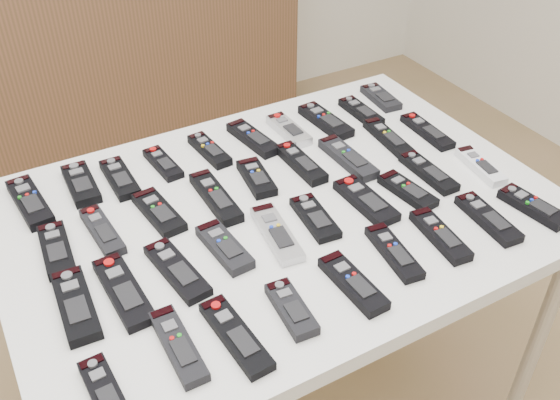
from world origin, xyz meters
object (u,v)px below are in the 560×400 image
remote_23 (277,234)px  remote_31 (236,336)px  remote_0 (30,202)px  remote_10 (56,250)px  remote_18 (427,131)px  remote_22 (224,247)px  remote_9 (381,97)px  remote_8 (361,112)px  remote_36 (488,218)px  remote_3 (163,163)px  remote_17 (388,138)px  remote_12 (159,212)px  remote_25 (366,201)px  remote_1 (81,184)px  remote_27 (428,172)px  remote_15 (301,163)px  remote_19 (76,305)px  remote_26 (408,191)px  remote_14 (257,178)px  remote_28 (481,166)px  remote_35 (440,235)px  remote_13 (216,197)px  remote_7 (326,121)px  remote_34 (394,252)px  remote_29 (106,394)px  sideboard (105,65)px  remote_5 (253,138)px  remote_2 (120,178)px  remote_11 (102,231)px  remote_6 (289,130)px  remote_21 (177,270)px  remote_37 (533,207)px  remote_30 (178,345)px  remote_33 (353,283)px  remote_4 (209,150)px  remote_16 (348,158)px  remote_20 (124,291)px  remote_24 (315,218)px  table (280,226)px

remote_23 → remote_31: 0.29m
remote_0 → remote_10: size_ratio=1.20×
remote_18 → remote_22: remote_22 is taller
remote_9 → remote_31: 0.98m
remote_8 → remote_36: (-0.03, -0.54, 0.00)m
remote_3 → remote_22: (-0.00, -0.36, 0.00)m
remote_17 → remote_31: bearing=-143.3°
remote_12 → remote_25: (0.43, -0.20, 0.00)m
remote_9 → remote_23: 0.69m
remote_1 → remote_31: bearing=-77.1°
remote_1 → remote_27: bearing=-24.1°
remote_15 → remote_19: (-0.62, -0.20, 0.00)m
remote_3 → remote_8: (0.59, -0.03, 0.00)m
remote_15 → remote_26: size_ratio=1.18×
remote_27 → remote_14: bearing=154.4°
remote_28 → remote_35: size_ratio=0.93×
remote_1 → remote_13: size_ratio=0.80×
remote_13 → remote_28: 0.66m
remote_22 → remote_7: bearing=31.5°
remote_34 → remote_29: bearing=-168.7°
sideboard → remote_5: bearing=-92.2°
remote_2 → remote_18: 0.82m
remote_3 → remote_11: remote_11 is taller
remote_31 → remote_10: bearing=116.5°
remote_11 → remote_36: size_ratio=0.98×
remote_6 → remote_14: remote_6 is taller
remote_3 → remote_14: 0.25m
remote_0 → remote_17: (0.89, -0.18, -0.00)m
remote_5 → remote_36: size_ratio=1.03×
sideboard → remote_0: (-0.53, -1.35, 0.34)m
remote_12 → remote_21: size_ratio=0.89×
remote_31 → remote_11: bearing=103.5°
remote_9 → remote_23: bearing=-140.5°
remote_13 → remote_29: 0.55m
remote_9 → remote_37: size_ratio=0.91×
remote_25 → remote_35: bearing=-71.1°
remote_0 → remote_9: (1.01, 0.02, -0.00)m
remote_30 → remote_33: bearing=-3.4°
remote_7 → remote_30: size_ratio=1.05×
remote_19 → remote_37: remote_19 is taller
remote_4 → remote_5: remote_5 is taller
remote_28 → remote_33: (-0.51, -0.18, 0.00)m
remote_12 → remote_16: bearing=-9.4°
remote_29 → remote_37: (1.00, 0.01, 0.00)m
remote_22 → remote_29: remote_22 is taller
remote_8 → remote_36: bearing=-93.8°
remote_5 → remote_30: 0.70m
remote_19 → remote_20: 0.09m
remote_24 → remote_37: bearing=-19.3°
table → remote_27: (0.38, -0.07, 0.07)m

